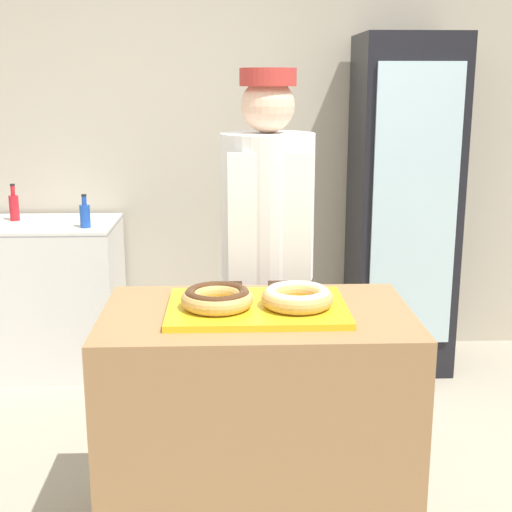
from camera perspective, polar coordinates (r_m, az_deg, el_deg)
wall_back at (r=4.58m, az=-0.97°, el=9.06°), size 8.00×0.06×2.70m
display_counter at (r=2.75m, az=0.08°, el=-13.66°), size 1.12×0.68×0.93m
serving_tray at (r=2.56m, az=0.08°, el=-4.19°), size 0.64×0.44×0.02m
donut_chocolate_glaze at (r=2.52m, az=-3.12°, el=-3.32°), size 0.26×0.26×0.07m
donut_light_glaze at (r=2.53m, az=3.32°, el=-3.25°), size 0.26×0.26×0.07m
brownie_back_left at (r=2.71m, az=-1.95°, el=-2.57°), size 0.08×0.08×0.03m
brownie_back_right at (r=2.71m, az=1.84°, el=-2.53°), size 0.08×0.08×0.03m
baker_person at (r=3.23m, az=0.92°, el=-0.41°), size 0.42×0.42×1.78m
beverage_fridge at (r=4.38m, az=11.62°, el=3.91°), size 0.58×0.58×1.99m
chest_freezer at (r=4.53m, az=-16.55°, el=-3.06°), size 0.90×0.61×0.91m
bottle_blue at (r=4.20m, az=-13.52°, el=3.23°), size 0.06×0.06×0.19m
bottle_red at (r=4.53m, az=-18.79°, el=3.78°), size 0.06×0.06×0.22m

